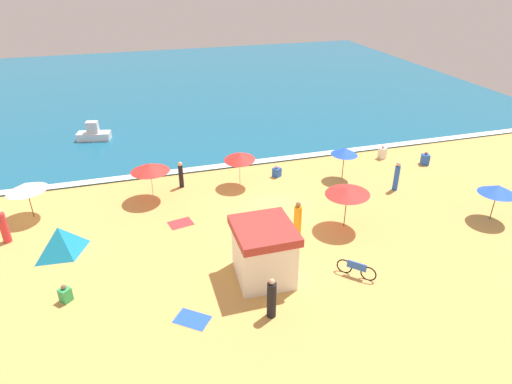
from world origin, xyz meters
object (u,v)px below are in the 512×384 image
beach_umbrella_1 (26,187)px  beach_tent (60,241)px  beach_umbrella_0 (348,191)px  beach_umbrella_3 (498,189)px  beachgoer_3 (65,294)px  parked_bicycle (356,269)px  beachgoer_5 (277,172)px  beachgoer_7 (397,177)px  beachgoer_1 (298,220)px  lifeguard_cabana (264,252)px  beachgoer_6 (181,175)px  small_boat_0 (94,134)px  beach_umbrella_2 (240,156)px  beach_umbrella_4 (150,167)px  beachgoer_0 (272,299)px  beachgoer_2 (382,153)px  beachgoer_8 (4,227)px  beach_umbrella_5 (345,151)px  beachgoer_4 (425,159)px

beach_umbrella_1 → beach_tent: beach_umbrella_1 is taller
beach_umbrella_0 → beach_umbrella_3: beach_umbrella_0 is taller
beach_umbrella_0 → beach_tent: 14.12m
beachgoer_3 → parked_bicycle: bearing=-9.2°
beachgoer_5 → beachgoer_7: bearing=-31.3°
beachgoer_1 → beachgoer_7: 8.07m
lifeguard_cabana → beachgoer_6: lifeguard_cabana is taller
beachgoer_5 → small_boat_0: bearing=138.8°
beach_umbrella_2 → beachgoer_3: beach_umbrella_2 is taller
lifeguard_cabana → beach_umbrella_0: bearing=27.3°
beach_umbrella_4 → beachgoer_0: bearing=-72.2°
beach_umbrella_1 → beach_umbrella_0: bearing=-19.9°
lifeguard_cabana → beachgoer_7: lifeguard_cabana is taller
beachgoer_2 → small_boat_0: bearing=154.4°
beachgoer_6 → beachgoer_8: beachgoer_8 is taller
lifeguard_cabana → beach_umbrella_1: size_ratio=0.95×
beach_umbrella_3 → beach_tent: beach_umbrella_3 is taller
beach_umbrella_0 → small_boat_0: bearing=127.6°
beach_umbrella_5 → parked_bicycle: size_ratio=1.75×
beachgoer_4 → small_boat_0: bearing=153.0°
beachgoer_0 → small_boat_0: size_ratio=0.70×
beach_umbrella_0 → beach_tent: (-13.96, 1.64, -1.34)m
beach_umbrella_1 → small_boat_0: beach_umbrella_1 is taller
beachgoer_3 → beachgoer_7: bearing=14.7°
beachgoer_6 → beachgoer_0: bearing=-81.7°
beach_umbrella_0 → beach_umbrella_1: bearing=160.1°
beach_umbrella_1 → lifeguard_cabana: bearing=-38.9°
beachgoer_6 → beachgoer_8: bearing=-159.3°
beach_umbrella_4 → beachgoer_7: bearing=-12.3°
beach_umbrella_5 → beachgoer_5: size_ratio=2.89×
beachgoer_5 → beachgoer_6: beachgoer_6 is taller
lifeguard_cabana → parked_bicycle: size_ratio=2.05×
beachgoer_1 → beachgoer_4: bearing=26.2°
beach_umbrella_4 → beach_tent: bearing=-137.0°
beachgoer_0 → beachgoer_1: (3.08, 5.11, 0.05)m
beach_umbrella_1 → beachgoer_7: (20.63, -2.85, -0.95)m
beachgoer_4 → small_boat_0: size_ratio=0.35×
beachgoer_1 → beach_tent: bearing=171.4°
beachgoer_7 → beach_umbrella_1: bearing=172.1°
small_boat_0 → beachgoer_4: bearing=-27.0°
beach_umbrella_3 → beachgoer_6: beach_umbrella_3 is taller
beach_tent → beachgoer_5: bearing=21.9°
beach_umbrella_1 → beachgoer_6: (8.26, 1.23, -0.99)m
beach_umbrella_3 → parked_bicycle: (-9.31, -2.32, -1.40)m
beach_umbrella_5 → beachgoer_2: (4.12, 2.12, -1.47)m
beach_umbrella_2 → beachgoer_6: beach_umbrella_2 is taller
beach_umbrella_0 → beach_umbrella_3: (7.92, -1.59, -0.28)m
beachgoer_1 → beachgoer_6: size_ratio=1.14×
beachgoer_3 → beachgoer_4: beachgoer_4 is taller
beach_umbrella_5 → beachgoer_0: bearing=-128.4°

